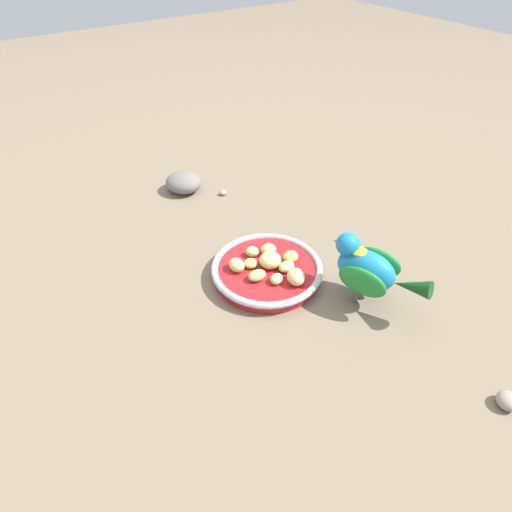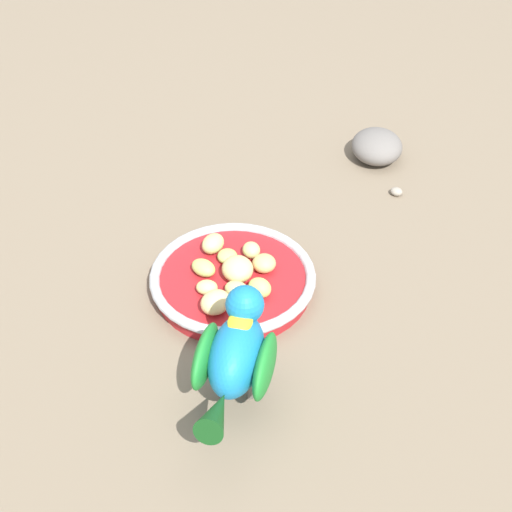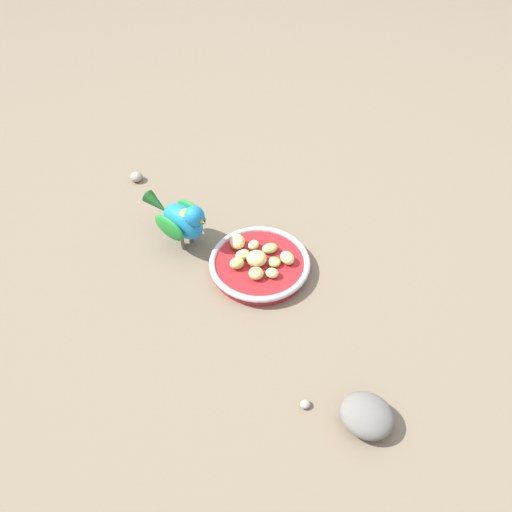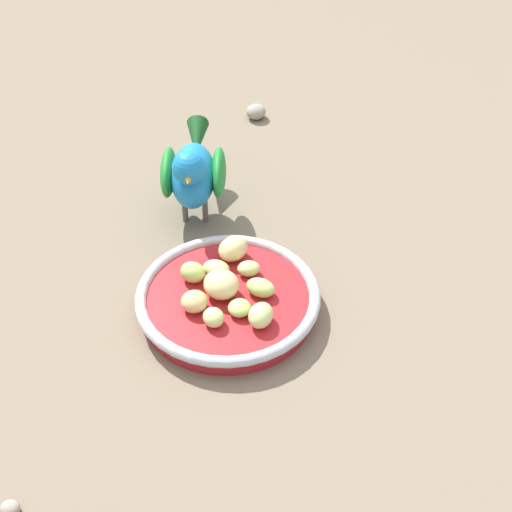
# 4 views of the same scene
# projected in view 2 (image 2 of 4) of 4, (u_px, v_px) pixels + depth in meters

# --- Properties ---
(ground_plane) EXTENTS (4.00, 4.00, 0.00)m
(ground_plane) POSITION_uv_depth(u_px,v_px,m) (228.00, 274.00, 0.95)
(ground_plane) COLOR #756651
(feeding_bowl) EXTENTS (0.20, 0.20, 0.03)m
(feeding_bowl) POSITION_uv_depth(u_px,v_px,m) (233.00, 280.00, 0.92)
(feeding_bowl) COLOR #AD1E23
(feeding_bowl) RESTS_ON ground_plane
(apple_piece_0) EXTENTS (0.03, 0.03, 0.02)m
(apple_piece_0) POSITION_uv_depth(u_px,v_px,m) (251.00, 250.00, 0.94)
(apple_piece_0) COLOR #C6D17A
(apple_piece_0) RESTS_ON feeding_bowl
(apple_piece_1) EXTENTS (0.03, 0.03, 0.02)m
(apple_piece_1) POSITION_uv_depth(u_px,v_px,m) (264.00, 263.00, 0.92)
(apple_piece_1) COLOR tan
(apple_piece_1) RESTS_ON feeding_bowl
(apple_piece_2) EXTENTS (0.02, 0.03, 0.02)m
(apple_piece_2) POSITION_uv_depth(u_px,v_px,m) (237.00, 290.00, 0.89)
(apple_piece_2) COLOR #C6D17A
(apple_piece_2) RESTS_ON feeding_bowl
(apple_piece_3) EXTENTS (0.05, 0.05, 0.03)m
(apple_piece_3) POSITION_uv_depth(u_px,v_px,m) (238.00, 269.00, 0.91)
(apple_piece_3) COLOR #E5C67F
(apple_piece_3) RESTS_ON feeding_bowl
(apple_piece_4) EXTENTS (0.03, 0.03, 0.01)m
(apple_piece_4) POSITION_uv_depth(u_px,v_px,m) (231.00, 257.00, 0.93)
(apple_piece_4) COLOR #B2CC66
(apple_piece_4) RESTS_ON feeding_bowl
(apple_piece_5) EXTENTS (0.03, 0.03, 0.02)m
(apple_piece_5) POSITION_uv_depth(u_px,v_px,m) (260.00, 288.00, 0.89)
(apple_piece_5) COLOR #B2CC66
(apple_piece_5) RESTS_ON feeding_bowl
(apple_piece_6) EXTENTS (0.03, 0.03, 0.02)m
(apple_piece_6) POSITION_uv_depth(u_px,v_px,m) (204.00, 268.00, 0.92)
(apple_piece_6) COLOR #B2CC66
(apple_piece_6) RESTS_ON feeding_bowl
(apple_piece_7) EXTENTS (0.04, 0.04, 0.03)m
(apple_piece_7) POSITION_uv_depth(u_px,v_px,m) (215.00, 302.00, 0.86)
(apple_piece_7) COLOR #E5C67F
(apple_piece_7) RESTS_ON feeding_bowl
(apple_piece_8) EXTENTS (0.03, 0.03, 0.02)m
(apple_piece_8) POSITION_uv_depth(u_px,v_px,m) (207.00, 287.00, 0.89)
(apple_piece_8) COLOR #C6D17A
(apple_piece_8) RESTS_ON feeding_bowl
(apple_piece_9) EXTENTS (0.03, 0.03, 0.02)m
(apple_piece_9) POSITION_uv_depth(u_px,v_px,m) (213.00, 244.00, 0.95)
(apple_piece_9) COLOR #C6D17A
(apple_piece_9) RESTS_ON feeding_bowl
(parrot) EXTENTS (0.17, 0.10, 0.12)m
(parrot) POSITION_uv_depth(u_px,v_px,m) (236.00, 355.00, 0.76)
(parrot) COLOR #59544C
(parrot) RESTS_ON ground_plane
(rock_large) EXTENTS (0.11, 0.11, 0.04)m
(rock_large) POSITION_uv_depth(u_px,v_px,m) (377.00, 146.00, 1.13)
(rock_large) COLOR slate
(rock_large) RESTS_ON ground_plane
(pebble_1) EXTENTS (0.02, 0.02, 0.01)m
(pebble_1) POSITION_uv_depth(u_px,v_px,m) (396.00, 192.00, 1.07)
(pebble_1) COLOR gray
(pebble_1) RESTS_ON ground_plane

